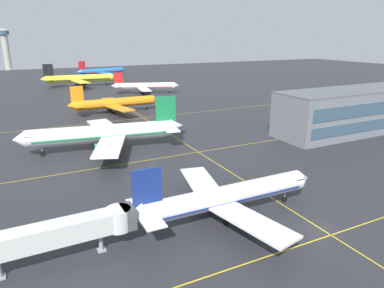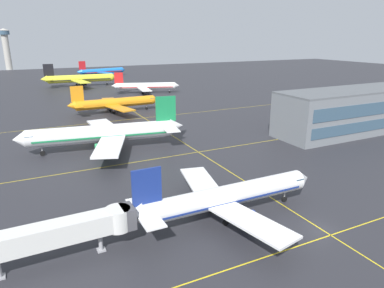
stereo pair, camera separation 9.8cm
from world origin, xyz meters
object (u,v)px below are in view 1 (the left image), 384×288
(airliner_distant_taxiway, at_px, (101,71))
(jet_bridge, at_px, (71,230))
(airliner_far_left_stand, at_px, (145,86))
(control_tower, at_px, (5,46))
(airliner_third_row, at_px, (115,103))
(airliner_second_row, at_px, (104,133))
(airliner_far_right_stand, at_px, (79,79))
(airliner_front_gate, at_px, (226,196))

(airliner_distant_taxiway, distance_m, jet_bridge, 212.15)
(airliner_far_left_stand, relative_size, jet_bridge, 1.70)
(airliner_distant_taxiway, height_order, control_tower, control_tower)
(airliner_third_row, bearing_deg, airliner_far_left_stand, 57.08)
(airliner_second_row, bearing_deg, airliner_third_row, 72.54)
(airliner_far_right_stand, height_order, jet_bridge, airliner_far_right_stand)
(airliner_third_row, height_order, control_tower, control_tower)
(airliner_third_row, xyz_separation_m, jet_bridge, (-27.04, -84.74, 0.40))
(airliner_distant_taxiway, xyz_separation_m, control_tower, (-58.75, 89.68, 15.77))
(airliner_third_row, xyz_separation_m, airliner_far_left_stand, (24.96, 38.55, -0.11))
(airliner_front_gate, height_order, airliner_distant_taxiway, airliner_distant_taxiway)
(airliner_front_gate, xyz_separation_m, airliner_distant_taxiway, (25.72, 206.03, 0.32))
(airliner_front_gate, relative_size, airliner_far_left_stand, 1.02)
(airliner_far_right_stand, height_order, airliner_distant_taxiway, airliner_far_right_stand)
(airliner_third_row, bearing_deg, control_tower, 99.96)
(airliner_third_row, distance_m, control_tower, 215.26)
(airliner_third_row, height_order, airliner_far_left_stand, airliner_third_row)
(airliner_third_row, bearing_deg, airliner_far_right_stand, 90.04)
(control_tower, bearing_deg, airliner_far_left_stand, -70.25)
(airliner_far_left_stand, xyz_separation_m, jet_bridge, (-51.99, -123.29, 0.51))
(airliner_front_gate, bearing_deg, airliner_distant_taxiway, 82.88)
(airliner_far_right_stand, bearing_deg, airliner_far_left_stand, -57.77)
(airliner_second_row, height_order, airliner_distant_taxiway, airliner_second_row)
(airliner_far_left_stand, height_order, airliner_distant_taxiway, airliner_distant_taxiway)
(airliner_far_left_stand, xyz_separation_m, airliner_distant_taxiway, (-3.32, 83.20, 0.30))
(jet_bridge, bearing_deg, airliner_distant_taxiway, 76.74)
(jet_bridge, bearing_deg, airliner_far_left_stand, 67.13)
(airliner_second_row, xyz_separation_m, airliner_far_left_stand, (38.28, 80.91, -0.80))
(airliner_distant_taxiway, bearing_deg, airliner_second_row, -102.03)
(airliner_far_right_stand, bearing_deg, airliner_second_row, -96.28)
(airliner_front_gate, height_order, airliner_second_row, airliner_second_row)
(airliner_front_gate, xyz_separation_m, airliner_far_left_stand, (29.04, 122.83, 0.02))
(airliner_second_row, distance_m, control_tower, 255.36)
(airliner_far_right_stand, relative_size, airliner_distant_taxiway, 1.16)
(airliner_front_gate, xyz_separation_m, jet_bridge, (-22.95, -0.46, 0.53))
(airliner_far_right_stand, distance_m, airliner_distant_taxiway, 48.64)
(airliner_front_gate, relative_size, airliner_distant_taxiway, 0.92)
(control_tower, bearing_deg, airliner_front_gate, -83.63)
(airliner_far_left_stand, distance_m, jet_bridge, 133.80)
(airliner_far_left_stand, bearing_deg, jet_bridge, -112.87)
(airliner_distant_taxiway, relative_size, jet_bridge, 1.88)
(airliner_front_gate, bearing_deg, jet_bridge, -178.85)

